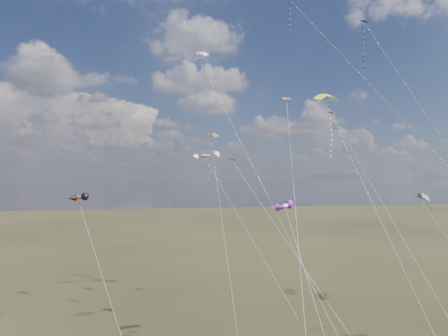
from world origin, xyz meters
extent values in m
cube|color=black|center=(17.98, 15.63, 37.95)|extent=(1.09, 1.08, 0.34)
cylinder|color=silver|center=(18.47, 4.79, 21.06)|extent=(17.61, 31.08, 42.13)
cube|color=black|center=(0.42, 15.63, 19.99)|extent=(1.13, 1.15, 0.28)
cylinder|color=silver|center=(5.56, 8.84, 10.00)|extent=(10.30, 13.60, 20.01)
cube|color=#121E51|center=(15.90, 20.80, 26.86)|extent=(0.90, 0.93, 0.31)
cylinder|color=silver|center=(17.19, 9.37, 13.43)|extent=(2.62, 22.89, 26.87)
cube|color=#D35817|center=(5.89, 11.85, 26.71)|extent=(1.04, 0.99, 0.38)
cylinder|color=silver|center=(2.70, 1.09, 13.36)|extent=(6.42, 21.54, 26.73)
cylinder|color=silver|center=(9.44, -2.09, 12.96)|extent=(3.49, 15.51, 25.93)
cylinder|color=silver|center=(1.87, 7.06, 16.87)|extent=(9.40, 25.28, 33.76)
cylinder|color=silver|center=(-0.02, 18.47, 11.98)|extent=(0.78, 12.93, 23.98)
ellipsoid|color=#E14419|center=(-17.48, 20.11, 15.41)|extent=(2.81, 2.87, 1.11)
cylinder|color=silver|center=(-14.44, 15.65, 7.71)|extent=(6.11, 8.95, 15.43)
ellipsoid|color=white|center=(3.13, 5.01, 15.20)|extent=(2.29, 2.64, 0.87)
cylinder|color=silver|center=(3.97, 0.58, 7.60)|extent=(1.70, 8.89, 15.21)
ellipsoid|color=red|center=(-0.32, 30.69, 21.15)|extent=(4.05, 2.77, 1.36)
cylinder|color=silver|center=(4.43, 23.46, 10.57)|extent=(9.53, 14.50, 21.16)
cube|color=#332316|center=(9.18, 16.22, 0.06)|extent=(0.10, 0.10, 0.12)
camera|label=1|loc=(-10.27, -30.42, 17.86)|focal=32.00mm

